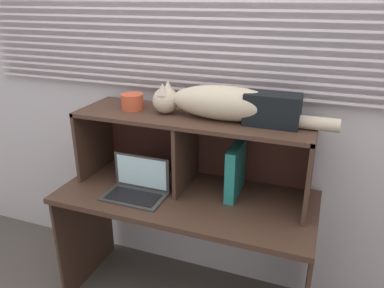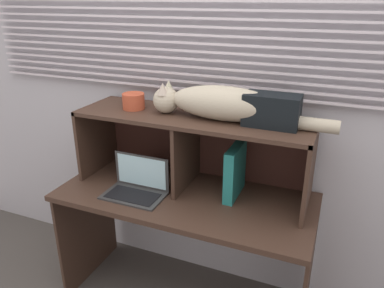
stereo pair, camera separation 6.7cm
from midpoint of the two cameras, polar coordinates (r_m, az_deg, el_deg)
back_panel_with_blinds at (r=2.17m, az=3.36°, el=8.46°), size 4.40×0.08×2.50m
desk at (r=2.14m, az=-0.19°, el=-11.17°), size 1.40×0.62×0.74m
hutch_shelf_unit at (r=2.05m, az=1.19°, el=1.28°), size 1.28×0.38×0.42m
cat at (r=1.91m, az=5.25°, el=6.15°), size 0.95×0.19×0.18m
laptop at (r=2.07m, az=-7.52°, el=-6.41°), size 0.33×0.20×0.21m
binder_upright at (r=2.01m, az=7.53°, el=-4.14°), size 0.05×0.25×0.28m
book_stack at (r=2.25m, az=-6.22°, el=-4.20°), size 0.16×0.21×0.07m
small_basket at (r=2.12m, az=-8.01°, el=6.50°), size 0.12×0.12×0.09m
storage_box at (r=1.85m, az=13.12°, el=5.03°), size 0.27×0.14×0.16m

